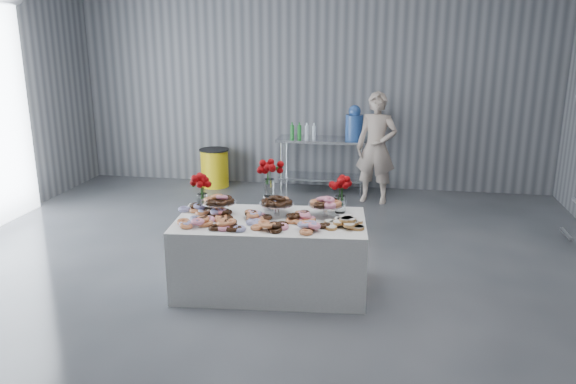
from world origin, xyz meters
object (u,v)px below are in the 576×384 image
object	(u,v)px
person	(376,148)
trash_barrel	(215,168)
water_jug	(354,124)
display_table	(271,254)
prep_table	(323,155)

from	to	relation	value
person	trash_barrel	size ratio (longest dim) A/B	2.62
trash_barrel	water_jug	bearing A→B (deg)	0.00
water_jug	person	size ratio (longest dim) A/B	0.32
display_table	prep_table	bearing A→B (deg)	88.58
prep_table	water_jug	xyz separation A→B (m)	(0.50, -0.00, 0.53)
water_jug	prep_table	bearing A→B (deg)	180.00
display_table	prep_table	xyz separation A→B (m)	(0.09, 3.80, 0.24)
water_jug	person	world-z (taller)	person
display_table	trash_barrel	bearing A→B (deg)	115.01
water_jug	trash_barrel	xyz separation A→B (m)	(-2.37, 0.00, -0.82)
water_jug	trash_barrel	distance (m)	2.51
display_table	trash_barrel	world-z (taller)	display_table
prep_table	display_table	bearing A→B (deg)	-91.42
prep_table	person	bearing A→B (deg)	-27.00
prep_table	trash_barrel	size ratio (longest dim) A/B	2.29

